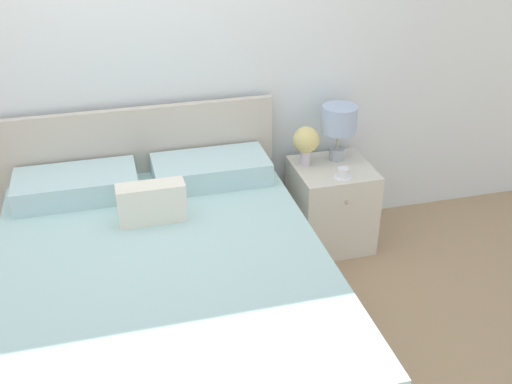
% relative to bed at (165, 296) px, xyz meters
% --- Properties ---
extents(ground_plane, '(12.00, 12.00, 0.00)m').
position_rel_bed_xyz_m(ground_plane, '(0.00, 0.95, -0.30)').
color(ground_plane, tan).
extents(wall_back, '(8.00, 0.06, 2.60)m').
position_rel_bed_xyz_m(wall_back, '(0.00, 1.02, 1.00)').
color(wall_back, white).
rests_on(wall_back, ground_plane).
extents(bed, '(1.67, 2.05, 0.99)m').
position_rel_bed_xyz_m(bed, '(0.00, 0.00, 0.00)').
color(bed, white).
rests_on(bed, ground_plane).
extents(nightstand, '(0.49, 0.50, 0.56)m').
position_rel_bed_xyz_m(nightstand, '(1.18, 0.70, -0.02)').
color(nightstand, silver).
rests_on(nightstand, ground_plane).
extents(table_lamp, '(0.23, 0.23, 0.37)m').
position_rel_bed_xyz_m(table_lamp, '(1.24, 0.80, 0.51)').
color(table_lamp, '#A8B2BC').
rests_on(table_lamp, nightstand).
extents(flower_vase, '(0.17, 0.17, 0.26)m').
position_rel_bed_xyz_m(flower_vase, '(1.02, 0.78, 0.42)').
color(flower_vase, silver).
rests_on(flower_vase, nightstand).
extents(teacup, '(0.11, 0.11, 0.06)m').
position_rel_bed_xyz_m(teacup, '(1.18, 0.55, 0.28)').
color(teacup, white).
rests_on(teacup, nightstand).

